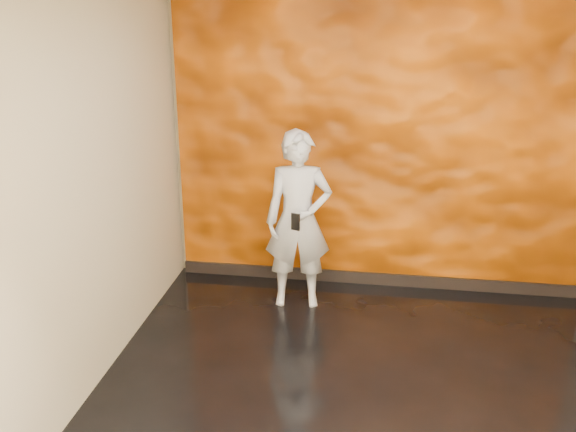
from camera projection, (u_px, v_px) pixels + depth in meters
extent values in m
cube|color=black|center=(368.00, 400.00, 4.60)|extent=(4.00, 4.00, 0.01)
cube|color=#B7AA8B|center=(382.00, 145.00, 5.99)|extent=(4.00, 0.02, 2.80)
cube|color=#B7AA8B|center=(363.00, 405.00, 2.26)|extent=(4.00, 0.02, 2.80)
cube|color=#B7AA8B|center=(84.00, 201.00, 4.41)|extent=(0.02, 4.00, 2.80)
cube|color=orange|center=(382.00, 148.00, 5.95)|extent=(3.90, 0.06, 2.75)
cube|color=black|center=(375.00, 278.00, 6.36)|extent=(3.90, 0.04, 0.12)
imported|color=#A1A5B0|center=(298.00, 220.00, 5.75)|extent=(0.64, 0.47, 1.63)
cube|color=black|center=(296.00, 222.00, 5.48)|extent=(0.08, 0.04, 0.15)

